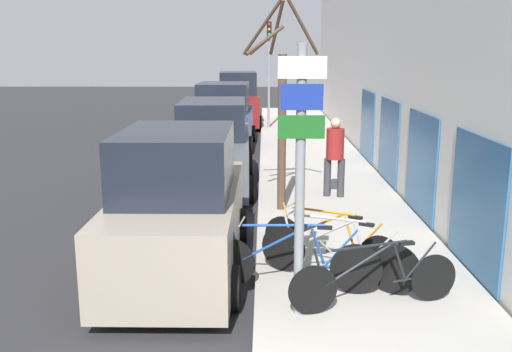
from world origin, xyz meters
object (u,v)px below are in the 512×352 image
bicycle_1 (292,262)px  bicycle_2 (336,255)px  street_tree (280,109)px  traffic_light (269,59)px  parked_car_1 (214,149)px  parked_car_2 (224,119)px  bicycle_3 (329,243)px  pedestrian_near (335,152)px  signpost (300,172)px  parked_car_3 (238,102)px  bicycle_0 (375,279)px  parked_car_0 (179,209)px

bicycle_1 → bicycle_2: (0.64, 0.29, -0.00)m
bicycle_1 → street_tree: street_tree is taller
bicycle_1 → traffic_light: (-0.19, 16.85, 2.47)m
parked_car_1 → street_tree: bearing=-58.5°
parked_car_2 → bicycle_1: bearing=-80.9°
parked_car_2 → traffic_light: bearing=70.2°
bicycle_3 → traffic_light: bearing=37.2°
parked_car_1 → pedestrian_near: bearing=-27.9°
street_tree → pedestrian_near: bearing=38.9°
pedestrian_near → street_tree: (-1.25, -1.01, 1.05)m
signpost → bicycle_3: 2.17m
pedestrian_near → parked_car_2: bearing=126.3°
parked_car_3 → bicycle_2: bearing=-86.0°
parked_car_1 → parked_car_3: (0.09, 11.57, 0.10)m
signpost → bicycle_0: (0.99, 0.19, -1.45)m
bicycle_0 → parked_car_0: size_ratio=0.50×
parked_car_0 → street_tree: bearing=62.7°
parked_car_3 → pedestrian_near: bearing=-81.0°
bicycle_2 → parked_car_2: parked_car_2 is taller
bicycle_3 → street_tree: bearing=45.5°
bicycle_2 → parked_car_0: bearing=101.1°
signpost → bicycle_3: signpost is taller
parked_car_0 → traffic_light: (1.50, 15.81, 2.02)m
parked_car_0 → street_tree: size_ratio=1.02×
signpost → bicycle_2: (0.60, 1.00, -1.41)m
parked_car_2 → pedestrian_near: size_ratio=2.49×
bicycle_1 → street_tree: size_ratio=0.55×
parked_car_3 → bicycle_3: bearing=-85.9°
bicycle_3 → street_tree: 3.80m
parked_car_2 → parked_car_1: bearing=-87.5°
signpost → street_tree: 4.88m
parked_car_1 → street_tree: street_tree is taller
bicycle_1 → street_tree: (-0.06, 4.16, 1.66)m
parked_car_1 → bicycle_1: bearing=-77.8°
bicycle_2 → parked_car_3: bearing=35.8°
bicycle_3 → pedestrian_near: (0.59, 4.35, 0.63)m
bicycle_1 → parked_car_3: (-1.55, 18.13, 0.54)m
parked_car_0 → street_tree: street_tree is taller
bicycle_3 → parked_car_0: parked_car_0 is taller
signpost → parked_car_0: size_ratio=0.74×
signpost → bicycle_2: 1.83m
bicycle_3 → traffic_light: traffic_light is taller
signpost → parked_car_1: bearing=103.0°
bicycle_3 → pedestrian_near: size_ratio=1.09×
street_tree → bicycle_1: bearing=-89.2°
bicycle_0 → bicycle_3: (-0.43, 1.34, 0.01)m
bicycle_3 → street_tree: size_ratio=0.44×
parked_car_2 → signpost: bearing=-81.2°
bicycle_2 → street_tree: (-0.70, 3.87, 1.67)m
street_tree → bicycle_0: bearing=-76.9°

